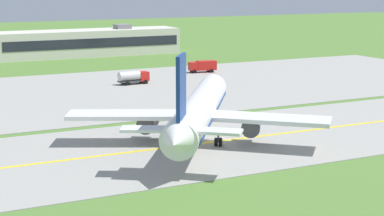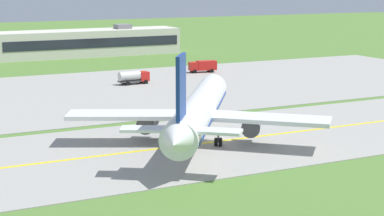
{
  "view_description": "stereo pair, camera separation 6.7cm",
  "coord_description": "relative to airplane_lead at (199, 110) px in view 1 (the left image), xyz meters",
  "views": [
    {
      "loc": [
        -38.61,
        -70.52,
        20.09
      ],
      "look_at": [
        -1.73,
        3.16,
        4.0
      ],
      "focal_mm": 61.8,
      "sensor_mm": 36.0,
      "label": 1
    },
    {
      "loc": [
        -38.55,
        -70.55,
        20.09
      ],
      "look_at": [
        -1.73,
        3.16,
        4.0
      ],
      "focal_mm": 61.8,
      "sensor_mm": 36.0,
      "label": 2
    }
  ],
  "objects": [
    {
      "name": "ground_plane",
      "position": [
        2.01,
        -0.76,
        -4.13
      ],
      "size": [
        500.0,
        500.0,
        0.0
      ],
      "primitive_type": "plane",
      "color": "#517A33"
    },
    {
      "name": "airplane_lead",
      "position": [
        0.0,
        0.0,
        0.0
      ],
      "size": [
        29.02,
        34.69,
        12.7
      ],
      "color": "white",
      "rests_on": "ground"
    },
    {
      "name": "service_truck_fuel",
      "position": [
        29.53,
        55.66,
        -2.6
      ],
      "size": [
        6.25,
        3.09,
        2.6
      ],
      "color": "red",
      "rests_on": "ground"
    },
    {
      "name": "taxiway_strip",
      "position": [
        2.01,
        -0.76,
        -4.08
      ],
      "size": [
        240.0,
        28.0,
        0.1
      ],
      "primitive_type": "cube",
      "color": "#9E9B93",
      "rests_on": "ground"
    },
    {
      "name": "service_truck_catering",
      "position": [
        9.95,
        47.07,
        -2.6
      ],
      "size": [
        6.11,
        2.63,
        2.65
      ],
      "color": "red",
      "rests_on": "ground"
    },
    {
      "name": "apron_pad",
      "position": [
        12.01,
        41.24,
        -4.08
      ],
      "size": [
        140.0,
        52.0,
        0.1
      ],
      "primitive_type": "cube",
      "color": "#9E9B93",
      "rests_on": "ground"
    },
    {
      "name": "terminal_building",
      "position": [
        17.45,
        98.48,
        -0.66
      ],
      "size": [
        49.02,
        10.91,
        8.09
      ],
      "color": "beige",
      "rests_on": "ground"
    },
    {
      "name": "taxiway_centreline",
      "position": [
        2.01,
        -0.76,
        -4.03
      ],
      "size": [
        220.0,
        0.6,
        0.01
      ],
      "primitive_type": "cube",
      "color": "yellow",
      "rests_on": "taxiway_strip"
    }
  ]
}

